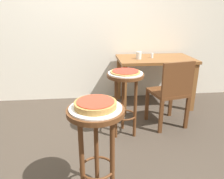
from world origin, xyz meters
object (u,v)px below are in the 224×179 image
cup_near_edge (139,55)px  condiment_shaker (152,56)px  stool_middle (125,90)px  serving_plate_foreground (96,108)px  wooden_chair (171,91)px  stool_foreground (96,133)px  pizza_middle (125,72)px  dining_table (155,65)px  serving_plate_middle (125,73)px  pizza_foreground (95,104)px

cup_near_edge → condiment_shaker: 0.22m
stool_middle → cup_near_edge: bearing=67.3°
serving_plate_foreground → wooden_chair: bearing=46.7°
stool_foreground → pizza_middle: (0.35, 0.86, 0.21)m
stool_foreground → serving_plate_foreground: bearing=-90.0°
stool_foreground → condiment_shaker: condiment_shaker is taller
dining_table → wooden_chair: wooden_chair is taller
stool_middle → stool_foreground: bearing=-112.1°
serving_plate_foreground → condiment_shaker: 1.89m
stool_middle → serving_plate_middle: bearing=63.4°
pizza_foreground → serving_plate_foreground: bearing=0.0°
dining_table → condiment_shaker: bearing=-167.9°
stool_foreground → serving_plate_foreground: (0.00, -0.00, 0.20)m
serving_plate_middle → dining_table: size_ratio=0.34×
serving_plate_foreground → serving_plate_middle: bearing=67.9°
serving_plate_foreground → dining_table: 1.93m
serving_plate_middle → pizza_foreground: bearing=-112.1°
serving_plate_foreground → stool_middle: serving_plate_foreground is taller
dining_table → condiment_shaker: condiment_shaker is taller
pizza_foreground → pizza_middle: (0.35, 0.86, -0.01)m
stool_foreground → serving_plate_middle: 0.95m
serving_plate_foreground → cup_near_edge: (0.67, 1.62, 0.04)m
stool_foreground → cup_near_edge: bearing=67.6°
stool_foreground → cup_near_edge: 1.77m
pizza_foreground → cup_near_edge: cup_near_edge is taller
cup_near_edge → wooden_chair: (0.26, -0.63, -0.32)m
pizza_foreground → pizza_middle: size_ratio=0.90×
pizza_middle → dining_table: 1.02m
pizza_foreground → condiment_shaker: 1.89m
stool_middle → pizza_middle: size_ratio=2.29×
stool_middle → pizza_foreground: bearing=-112.1°
stool_middle → condiment_shaker: size_ratio=10.39×
stool_foreground → pizza_middle: pizza_middle is taller
stool_foreground → pizza_foreground: bearing=-90.0°
stool_foreground → wooden_chair: (0.93, 0.99, -0.08)m
pizza_middle → dining_table: pizza_middle is taller
dining_table → wooden_chair: size_ratio=1.29×
serving_plate_foreground → cup_near_edge: size_ratio=3.57×
dining_table → cup_near_edge: 0.32m
pizza_foreground → wooden_chair: wooden_chair is taller
pizza_foreground → dining_table: pizza_foreground is taller
serving_plate_middle → cup_near_edge: bearing=67.3°
serving_plate_middle → dining_table: bearing=54.7°
dining_table → cup_near_edge: bearing=-166.0°
wooden_chair → condiment_shaker: bearing=94.7°
pizza_foreground → pizza_middle: pizza_foreground is taller
pizza_middle → cup_near_edge: size_ratio=3.16×
pizza_foreground → stool_middle: bearing=67.9°
pizza_foreground → serving_plate_middle: size_ratio=0.77×
serving_plate_middle → condiment_shaker: (0.53, 0.81, 0.03)m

